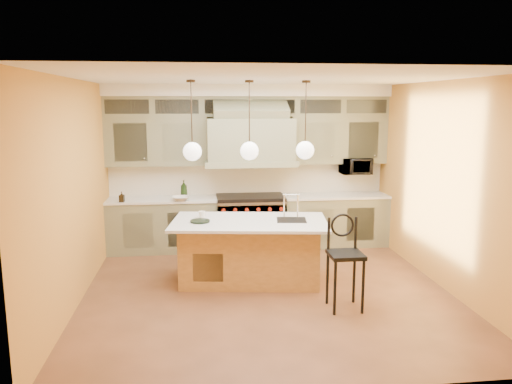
{
  "coord_description": "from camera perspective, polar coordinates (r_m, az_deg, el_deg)",
  "views": [
    {
      "loc": [
        -0.93,
        -6.53,
        2.59
      ],
      "look_at": [
        -0.07,
        0.7,
        1.28
      ],
      "focal_mm": 35.0,
      "sensor_mm": 36.0,
      "label": 1
    }
  ],
  "objects": [
    {
      "name": "fruit_bowl",
      "position": [
        8.62,
        -8.61,
        -0.74
      ],
      "size": [
        0.32,
        0.32,
        0.07
      ],
      "primitive_type": "imported",
      "rotation": [
        0.0,
        0.0,
        0.09
      ],
      "color": "silver",
      "rests_on": "back_cabinetry"
    },
    {
      "name": "range",
      "position": [
        8.98,
        -0.64,
        -3.39
      ],
      "size": [
        1.2,
        0.74,
        0.96
      ],
      "color": "silver",
      "rests_on": "floor"
    },
    {
      "name": "cup",
      "position": [
        7.39,
        -6.2,
        -2.57
      ],
      "size": [
        0.12,
        0.12,
        0.1
      ],
      "primitive_type": "imported",
      "rotation": [
        0.0,
        0.0,
        -0.15
      ],
      "color": "white",
      "rests_on": "kitchen_island"
    },
    {
      "name": "pendant_right",
      "position": [
        7.18,
        5.63,
        5.0
      ],
      "size": [
        0.26,
        0.26,
        1.11
      ],
      "color": "#2D2319",
      "rests_on": "ceiling"
    },
    {
      "name": "wall_front",
      "position": [
        4.29,
        5.97,
        -5.28
      ],
      "size": [
        5.0,
        0.0,
        5.0
      ],
      "primitive_type": "plane",
      "rotation": [
        -1.57,
        0.0,
        0.0
      ],
      "color": "#C68836",
      "rests_on": "ground"
    },
    {
      "name": "oil_bottle_b",
      "position": [
        8.7,
        -15.09,
        -0.53
      ],
      "size": [
        0.09,
        0.09,
        0.18
      ],
      "primitive_type": "imported",
      "rotation": [
        0.0,
        0.0,
        -0.17
      ],
      "color": "black",
      "rests_on": "back_cabinetry"
    },
    {
      "name": "oil_bottle_a",
      "position": [
        8.82,
        -8.24,
        0.33
      ],
      "size": [
        0.14,
        0.14,
        0.32
      ],
      "primitive_type": "imported",
      "rotation": [
        0.0,
        0.0,
        -0.16
      ],
      "color": "black",
      "rests_on": "back_cabinetry"
    },
    {
      "name": "kitchen_island",
      "position": [
        7.33,
        -0.69,
        -6.61
      ],
      "size": [
        2.35,
        1.47,
        1.35
      ],
      "rotation": [
        0.0,
        0.0,
        -0.14
      ],
      "color": "olive",
      "rests_on": "floor"
    },
    {
      "name": "pendant_center",
      "position": [
        7.05,
        -0.76,
        4.96
      ],
      "size": [
        0.26,
        0.26,
        1.11
      ],
      "color": "#2D2319",
      "rests_on": "ceiling"
    },
    {
      "name": "microwave",
      "position": [
        9.31,
        11.31,
        2.94
      ],
      "size": [
        0.54,
        0.37,
        0.3
      ],
      "primitive_type": "imported",
      "color": "black",
      "rests_on": "back_cabinetry"
    },
    {
      "name": "wall_left",
      "position": [
        6.82,
        -20.0,
        -0.08
      ],
      "size": [
        0.0,
        5.0,
        5.0
      ],
      "primitive_type": "plane",
      "rotation": [
        1.57,
        0.0,
        1.57
      ],
      "color": "#C68836",
      "rests_on": "ground"
    },
    {
      "name": "pendant_left",
      "position": [
        7.01,
        -7.29,
        4.85
      ],
      "size": [
        0.26,
        0.26,
        1.11
      ],
      "color": "#2D2319",
      "rests_on": "ceiling"
    },
    {
      "name": "floor",
      "position": [
        7.09,
        1.25,
        -11.26
      ],
      "size": [
        5.0,
        5.0,
        0.0
      ],
      "primitive_type": "plane",
      "color": "#55331D",
      "rests_on": "ground"
    },
    {
      "name": "wall_right",
      "position": [
        7.47,
        20.66,
        0.73
      ],
      "size": [
        0.0,
        5.0,
        5.0
      ],
      "primitive_type": "plane",
      "rotation": [
        1.57,
        0.0,
        -1.57
      ],
      "color": "#C68836",
      "rests_on": "ground"
    },
    {
      "name": "wall_back",
      "position": [
        9.15,
        -0.89,
        3.01
      ],
      "size": [
        5.0,
        0.0,
        5.0
      ],
      "primitive_type": "plane",
      "rotation": [
        1.57,
        0.0,
        0.0
      ],
      "color": "#C68836",
      "rests_on": "ground"
    },
    {
      "name": "back_cabinetry",
      "position": [
        8.89,
        -0.72,
        2.67
      ],
      "size": [
        5.0,
        0.77,
        2.9
      ],
      "color": "#777959",
      "rests_on": "floor"
    },
    {
      "name": "counter_stool",
      "position": [
        6.44,
        10.13,
        -7.2
      ],
      "size": [
        0.42,
        0.42,
        1.2
      ],
      "rotation": [
        0.0,
        0.0,
        0.0
      ],
      "color": "black",
      "rests_on": "floor"
    },
    {
      "name": "ceiling",
      "position": [
        6.61,
        1.34,
        12.86
      ],
      "size": [
        5.0,
        5.0,
        0.0
      ],
      "primitive_type": "plane",
      "rotation": [
        3.14,
        0.0,
        0.0
      ],
      "color": "white",
      "rests_on": "wall_back"
    }
  ]
}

